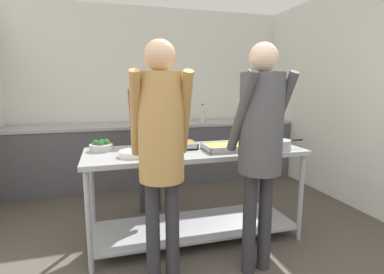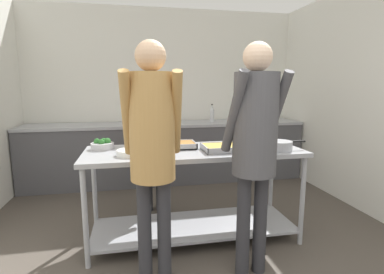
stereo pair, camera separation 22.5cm
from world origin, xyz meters
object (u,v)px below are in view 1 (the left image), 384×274
guest_serving_right (261,134)px  broccoli_bowl (101,146)px  cook_behind_counter (148,127)px  serving_tray_vegetables (173,146)px  sauce_pan (279,144)px  plate_stack (134,153)px  guest_serving_left (161,138)px  water_bottle (203,114)px  serving_tray_roast (230,147)px

guest_serving_right → broccoli_bowl: bearing=144.6°
guest_serving_right → cook_behind_counter: bearing=115.3°
serving_tray_vegetables → sauce_pan: bearing=-17.4°
plate_stack → guest_serving_left: 0.54m
cook_behind_counter → plate_stack: bearing=-105.5°
cook_behind_counter → water_bottle: 1.44m
sauce_pan → plate_stack: bearing=177.2°
broccoli_bowl → cook_behind_counter: (0.51, 0.55, 0.09)m
serving_tray_roast → water_bottle: 1.94m
plate_stack → sauce_pan: (1.33, -0.07, 0.02)m
broccoli_bowl → sauce_pan: bearing=-13.4°
plate_stack → guest_serving_right: size_ratio=0.15×
guest_serving_left → cook_behind_counter: bearing=86.0°
water_bottle → serving_tray_vegetables: bearing=-116.5°
broccoli_bowl → serving_tray_roast: (1.14, -0.30, -0.01)m
plate_stack → water_bottle: 2.28m
broccoli_bowl → plate_stack: size_ratio=0.82×
broccoli_bowl → water_bottle: size_ratio=0.75×
guest_serving_right → cook_behind_counter: guest_serving_right is taller
serving_tray_roast → guest_serving_left: size_ratio=0.27×
plate_stack → water_bottle: (1.22, 1.92, 0.13)m
broccoli_bowl → water_bottle: (1.49, 1.60, 0.12)m
plate_stack → cook_behind_counter: (0.24, 0.87, 0.11)m
serving_tray_roast → water_bottle: size_ratio=1.69×
guest_serving_left → cook_behind_counter: guest_serving_left is taller
serving_tray_vegetables → plate_stack: bearing=-148.7°
plate_stack → guest_serving_right: (0.89, -0.51, 0.20)m
broccoli_bowl → guest_serving_right: (1.16, -0.82, 0.19)m
serving_tray_vegetables → guest_serving_right: size_ratio=0.25×
guest_serving_left → sauce_pan: bearing=19.3°
plate_stack → sauce_pan: sauce_pan is taller
serving_tray_vegetables → serving_tray_roast: (0.49, -0.21, 0.00)m
guest_serving_left → water_bottle: guest_serving_left is taller
sauce_pan → guest_serving_left: bearing=-160.7°
guest_serving_right → serving_tray_roast: bearing=92.4°
broccoli_bowl → water_bottle: 2.19m
serving_tray_vegetables → serving_tray_roast: same height
serving_tray_vegetables → serving_tray_roast: bearing=-23.6°
water_bottle → cook_behind_counter: bearing=-133.0°
serving_tray_vegetables → sauce_pan: size_ratio=1.18×
broccoli_bowl → plate_stack: bearing=-49.6°
sauce_pan → serving_tray_roast: bearing=169.6°
sauce_pan → cook_behind_counter: 1.43m
serving_tray_vegetables → guest_serving_right: guest_serving_right is taller
sauce_pan → guest_serving_right: guest_serving_right is taller
serving_tray_roast → guest_serving_right: size_ratio=0.27×
serving_tray_vegetables → guest_serving_left: guest_serving_left is taller
water_bottle → serving_tray_roast: bearing=-100.5°
guest_serving_left → water_bottle: bearing=65.9°
plate_stack → guest_serving_right: bearing=-29.7°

